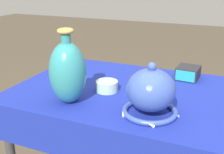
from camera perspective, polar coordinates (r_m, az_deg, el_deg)
display_table at (r=1.41m, az=5.77°, el=-5.79°), size 1.26×0.79×0.76m
vase_tall_bulbous at (r=1.24m, az=-8.98°, el=0.99°), size 0.16×0.16×0.33m
vase_dome_bell at (r=1.14m, az=7.85°, el=-3.23°), size 0.24×0.24×0.22m
mosaic_tile_box at (r=1.60m, az=15.18°, el=0.83°), size 0.13×0.14×0.07m
pot_squat_celadon at (r=1.38m, az=-1.05°, el=-1.85°), size 0.11×0.11×0.05m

